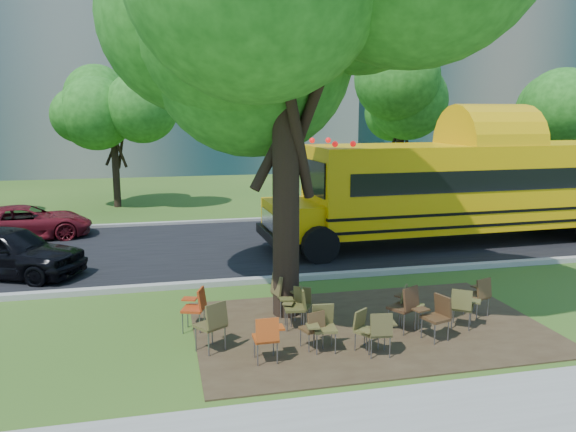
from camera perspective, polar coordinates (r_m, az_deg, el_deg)
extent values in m
plane|color=#244716|center=(11.88, 2.79, -10.79)|extent=(160.00, 160.00, 0.00)
cube|color=#382819|center=(11.73, 8.26, -11.10)|extent=(7.00, 4.50, 0.03)
cube|color=black|center=(18.41, -3.08, -2.98)|extent=(80.00, 8.00, 0.04)
cube|color=gray|center=(14.61, -0.39, -6.37)|extent=(80.00, 0.25, 0.14)
cube|color=gray|center=(22.36, -4.88, -0.45)|extent=(80.00, 0.25, 0.14)
cube|color=slate|center=(47.39, -19.77, 18.05)|extent=(38.00, 16.00, 22.00)
cube|color=slate|center=(56.24, 16.91, 18.47)|extent=(30.00, 16.00, 25.00)
cylinder|color=black|center=(26.84, -17.09, 4.58)|extent=(0.32, 0.32, 3.50)
sphere|color=#1A5413|center=(26.72, -17.38, 9.85)|extent=(4.80, 4.80, 4.80)
cylinder|color=black|center=(27.08, 11.24, 5.64)|extent=(0.38, 0.38, 4.20)
sphere|color=#1A5413|center=(27.00, 11.47, 11.86)|extent=(5.60, 5.60, 5.60)
cylinder|color=black|center=(30.44, 25.95, 4.73)|extent=(0.34, 0.34, 3.60)
sphere|color=#1A5413|center=(30.34, 26.34, 9.52)|extent=(5.00, 5.00, 5.00)
cylinder|color=black|center=(11.68, -0.21, 1.35)|extent=(0.56, 0.56, 4.91)
sphere|color=#1A5413|center=(11.65, -0.22, 18.78)|extent=(7.20, 7.20, 7.20)
cube|color=#DAA306|center=(19.86, 19.46, 3.07)|extent=(12.13, 3.17, 2.68)
cube|color=black|center=(20.02, 20.29, 3.93)|extent=(11.47, 3.19, 0.66)
cube|color=#DAA306|center=(17.16, 0.42, -0.29)|extent=(1.51, 2.46, 1.04)
cube|color=black|center=(19.96, 19.34, 1.12)|extent=(12.15, 3.20, 0.09)
cube|color=black|center=(20.02, 19.27, -0.02)|extent=(12.15, 3.20, 0.09)
cylinder|color=black|center=(16.13, 3.32, -3.00)|extent=(1.11, 0.37, 1.09)
cylinder|color=black|center=(18.68, 0.70, -1.11)|extent=(1.11, 0.37, 1.09)
cylinder|color=black|center=(23.03, 23.88, 0.20)|extent=(1.11, 0.37, 1.09)
cylinder|color=black|center=(24.01, 26.74, 0.37)|extent=(1.11, 0.37, 1.09)
cube|color=#4D4221|center=(10.47, -7.92, -10.96)|extent=(0.63, 0.63, 0.06)
cube|color=#4D4221|center=(10.23, -7.25, -9.99)|extent=(0.43, 0.33, 0.45)
cube|color=#4D4221|center=(10.69, -7.32, -9.71)|extent=(0.38, 0.39, 0.03)
cylinder|color=slate|center=(10.60, -9.35, -12.18)|extent=(0.03, 0.03, 0.50)
cylinder|color=slate|center=(10.53, -6.41, -12.25)|extent=(0.03, 0.03, 0.50)
cube|color=#AF4112|center=(9.97, -2.29, -12.29)|extent=(0.42, 0.40, 0.05)
cube|color=#AF4112|center=(9.72, -2.10, -11.49)|extent=(0.40, 0.10, 0.40)
cube|color=#AF4112|center=(10.10, -1.07, -11.25)|extent=(0.22, 0.28, 0.03)
cylinder|color=slate|center=(10.19, -3.43, -13.16)|extent=(0.02, 0.02, 0.45)
cylinder|color=slate|center=(9.94, -1.10, -13.78)|extent=(0.02, 0.02, 0.45)
cube|color=#4E351B|center=(10.51, 2.43, -11.38)|extent=(0.46, 0.44, 0.04)
cube|color=#4E351B|center=(10.31, 2.91, -10.66)|extent=(0.36, 0.18, 0.35)
cube|color=#4E351B|center=(10.67, 3.06, -10.42)|extent=(0.26, 0.29, 0.03)
cylinder|color=slate|center=(10.63, 1.28, -12.27)|extent=(0.02, 0.02, 0.40)
cylinder|color=slate|center=(10.54, 3.57, -12.48)|extent=(0.02, 0.02, 0.40)
cube|color=brown|center=(10.38, 3.73, -11.37)|extent=(0.45, 0.44, 0.05)
cube|color=brown|center=(10.47, 3.55, -9.90)|extent=(0.40, 0.13, 0.40)
cube|color=brown|center=(10.17, 2.54, -11.12)|extent=(0.24, 0.30, 0.03)
cylinder|color=slate|center=(10.35, 4.84, -12.81)|extent=(0.02, 0.02, 0.45)
cylinder|color=slate|center=(10.59, 2.62, -12.21)|extent=(0.02, 0.02, 0.45)
cube|color=#473F1F|center=(10.34, 9.17, -11.61)|extent=(0.46, 0.44, 0.05)
cube|color=#473F1F|center=(10.10, 9.48, -10.84)|extent=(0.40, 0.14, 0.40)
cube|color=#473F1F|center=(10.48, 10.26, -10.64)|extent=(0.25, 0.30, 0.03)
cylinder|color=slate|center=(10.53, 7.99, -12.46)|extent=(0.02, 0.02, 0.44)
cylinder|color=slate|center=(10.32, 10.31, -13.03)|extent=(0.02, 0.02, 0.44)
cube|color=brown|center=(10.49, 8.03, -11.51)|extent=(0.51, 0.51, 0.04)
cube|color=brown|center=(10.50, 7.32, -10.33)|extent=(0.34, 0.28, 0.36)
cube|color=brown|center=(10.22, 7.97, -11.47)|extent=(0.30, 0.32, 0.03)
cylinder|color=slate|center=(10.61, 9.15, -12.45)|extent=(0.02, 0.02, 0.40)
cylinder|color=slate|center=(10.52, 6.84, -12.58)|extent=(0.02, 0.02, 0.40)
cube|color=#432C18|center=(11.18, 14.74, -10.01)|extent=(0.52, 0.53, 0.05)
cube|color=#432C18|center=(11.23, 15.46, -8.74)|extent=(0.22, 0.42, 0.41)
cube|color=#432C18|center=(11.21, 13.35, -9.23)|extent=(0.34, 0.30, 0.03)
cylinder|color=slate|center=(11.03, 14.68, -11.57)|extent=(0.02, 0.02, 0.46)
cylinder|color=slate|center=(11.49, 14.69, -10.66)|extent=(0.02, 0.02, 0.46)
cube|color=#4E4A22|center=(11.96, 17.26, -8.86)|extent=(0.57, 0.56, 0.05)
cube|color=#4E4A22|center=(11.72, 17.22, -8.13)|extent=(0.38, 0.31, 0.40)
cube|color=#4E4A22|center=(12.04, 18.48, -8.21)|extent=(0.34, 0.35, 0.03)
cylinder|color=slate|center=(12.20, 16.49, -9.53)|extent=(0.02, 0.02, 0.44)
cylinder|color=slate|center=(11.86, 17.93, -10.20)|extent=(0.02, 0.02, 0.44)
cube|color=#A43411|center=(11.46, -9.61, -9.30)|extent=(0.52, 0.54, 0.05)
cube|color=#A43411|center=(11.34, -8.74, -8.29)|extent=(0.23, 0.42, 0.41)
cube|color=#A43411|center=(11.68, -9.98, -8.29)|extent=(0.34, 0.30, 0.03)
cylinder|color=slate|center=(11.43, -10.66, -10.61)|extent=(0.02, 0.02, 0.46)
cylinder|color=slate|center=(11.65, -8.51, -10.13)|extent=(0.02, 0.02, 0.46)
cube|color=brown|center=(11.56, 1.28, -9.21)|extent=(0.51, 0.50, 0.05)
cube|color=brown|center=(11.64, 1.48, -8.02)|extent=(0.36, 0.25, 0.37)
cube|color=brown|center=(11.46, 0.05, -8.81)|extent=(0.30, 0.32, 0.03)
cylinder|color=slate|center=(11.46, 1.86, -10.50)|extent=(0.02, 0.02, 0.41)
cylinder|color=slate|center=(11.81, 0.71, -9.84)|extent=(0.02, 0.02, 0.41)
cube|color=brown|center=(12.10, -0.34, -7.94)|extent=(0.52, 0.54, 0.05)
cube|color=brown|center=(11.95, -1.17, -7.00)|extent=(0.20, 0.44, 0.43)
cube|color=brown|center=(11.91, 0.87, -7.60)|extent=(0.35, 0.30, 0.03)
cylinder|color=slate|center=(12.41, 0.04, -8.64)|extent=(0.03, 0.03, 0.48)
cylinder|color=slate|center=(11.95, -0.73, -9.41)|extent=(0.03, 0.03, 0.48)
cube|color=#412817|center=(11.47, 11.52, -9.12)|extent=(0.63, 0.62, 0.06)
cube|color=#412817|center=(11.28, 12.40, -8.17)|extent=(0.44, 0.31, 0.45)
cube|color=#412817|center=(11.72, 11.70, -8.01)|extent=(0.37, 0.39, 0.03)
cylinder|color=slate|center=(11.51, 10.14, -10.32)|extent=(0.03, 0.03, 0.50)
cylinder|color=slate|center=(11.60, 12.81, -10.26)|extent=(0.03, 0.03, 0.50)
cube|color=#504C22|center=(11.78, 12.48, -8.96)|extent=(0.55, 0.56, 0.05)
cube|color=#504C22|center=(11.74, 11.67, -7.90)|extent=(0.30, 0.37, 0.39)
cube|color=#504C22|center=(11.51, 12.99, -8.84)|extent=(0.34, 0.33, 0.03)
cylinder|color=slate|center=(11.99, 13.35, -9.76)|extent=(0.02, 0.02, 0.44)
cylinder|color=slate|center=(11.72, 11.49, -10.15)|extent=(0.02, 0.02, 0.44)
cube|color=#4A321A|center=(12.71, 18.60, -7.72)|extent=(0.53, 0.52, 0.05)
cube|color=#4A321A|center=(12.53, 19.30, -6.95)|extent=(0.42, 0.22, 0.41)
cube|color=#4A321A|center=(12.94, 18.85, -6.85)|extent=(0.30, 0.34, 0.03)
cylinder|color=slate|center=(12.76, 17.44, -8.66)|extent=(0.02, 0.02, 0.46)
cylinder|color=slate|center=(12.81, 19.64, -8.72)|extent=(0.02, 0.02, 0.46)
cube|color=#48461F|center=(11.38, 0.66, -9.36)|extent=(0.44, 0.45, 0.05)
cube|color=#48461F|center=(11.33, 1.56, -8.29)|extent=(0.14, 0.40, 0.40)
cube|color=#48461F|center=(11.55, -0.18, -8.44)|extent=(0.30, 0.25, 0.03)
cylinder|color=slate|center=(11.29, -0.09, -10.74)|extent=(0.02, 0.02, 0.44)
cylinder|color=slate|center=(11.64, 1.38, -10.07)|extent=(0.02, 0.02, 0.44)
imported|color=black|center=(16.58, -26.67, -3.22)|extent=(4.40, 3.16, 1.39)
imported|color=maroon|center=(21.17, -25.07, -0.60)|extent=(4.55, 2.68, 1.19)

